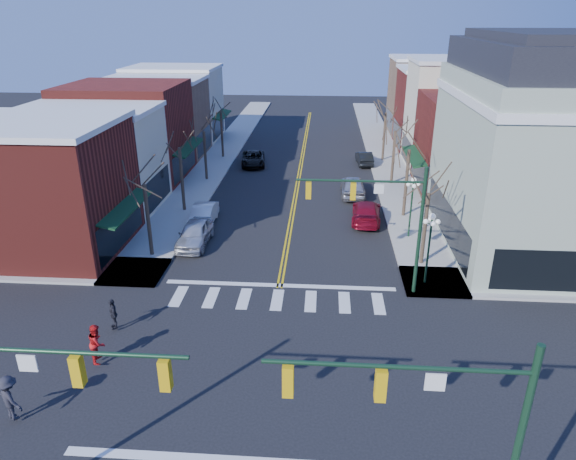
% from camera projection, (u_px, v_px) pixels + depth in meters
% --- Properties ---
extents(ground, '(160.00, 160.00, 0.00)m').
position_uv_depth(ground, '(264.00, 375.00, 21.88)').
color(ground, black).
rests_on(ground, ground).
extents(sidewalk_left, '(3.50, 70.00, 0.15)m').
position_uv_depth(sidewalk_left, '(183.00, 206.00, 40.78)').
color(sidewalk_left, '#9E9B93').
rests_on(sidewalk_left, ground).
extents(sidewalk_right, '(3.50, 70.00, 0.15)m').
position_uv_depth(sidewalk_right, '(406.00, 211.00, 39.64)').
color(sidewalk_right, '#9E9B93').
rests_on(sidewalk_right, ground).
extents(bldg_left_brick_a, '(10.00, 8.50, 8.00)m').
position_uv_depth(bldg_left_brick_a, '(39.00, 190.00, 32.11)').
color(bldg_left_brick_a, maroon).
rests_on(bldg_left_brick_a, ground).
extents(bldg_left_stucco_a, '(10.00, 7.00, 7.50)m').
position_uv_depth(bldg_left_stucco_a, '(91.00, 161.00, 39.33)').
color(bldg_left_stucco_a, beige).
rests_on(bldg_left_stucco_a, ground).
extents(bldg_left_brick_b, '(10.00, 9.00, 8.50)m').
position_uv_depth(bldg_left_brick_b, '(128.00, 132.00, 46.48)').
color(bldg_left_brick_b, maroon).
rests_on(bldg_left_brick_b, ground).
extents(bldg_left_tan, '(10.00, 7.50, 7.80)m').
position_uv_depth(bldg_left_tan, '(156.00, 119.00, 54.19)').
color(bldg_left_tan, '#926E50').
rests_on(bldg_left_tan, ground).
extents(bldg_left_stucco_b, '(10.00, 8.00, 8.20)m').
position_uv_depth(bldg_left_stucco_b, '(176.00, 105.00, 61.22)').
color(bldg_left_stucco_b, beige).
rests_on(bldg_left_stucco_b, ground).
extents(bldg_right_brick_a, '(10.00, 8.50, 8.00)m').
position_uv_depth(bldg_right_brick_a, '(482.00, 145.00, 42.94)').
color(bldg_right_brick_a, maroon).
rests_on(bldg_right_brick_a, ground).
extents(bldg_right_stucco, '(10.00, 7.00, 10.00)m').
position_uv_depth(bldg_right_stucco, '(461.00, 116.00, 49.66)').
color(bldg_right_stucco, beige).
rests_on(bldg_right_stucco, ground).
extents(bldg_right_brick_b, '(10.00, 8.00, 8.50)m').
position_uv_depth(bldg_right_brick_b, '(444.00, 110.00, 56.84)').
color(bldg_right_brick_b, maroon).
rests_on(bldg_right_brick_b, ground).
extents(bldg_right_tan, '(10.00, 8.00, 9.00)m').
position_uv_depth(bldg_right_tan, '(431.00, 97.00, 64.09)').
color(bldg_right_tan, '#926E50').
rests_on(bldg_right_tan, ground).
extents(victorian_corner, '(12.25, 14.25, 13.30)m').
position_uv_depth(victorian_corner, '(556.00, 146.00, 31.51)').
color(victorian_corner, '#9EAC95').
rests_on(victorian_corner, ground).
extents(traffic_mast_near_left, '(6.60, 0.28, 7.20)m').
position_uv_depth(traffic_mast_near_left, '(22.00, 402.00, 13.60)').
color(traffic_mast_near_left, '#14331E').
rests_on(traffic_mast_near_left, ground).
extents(traffic_mast_near_right, '(6.60, 0.28, 7.20)m').
position_uv_depth(traffic_mast_near_right, '(447.00, 424.00, 12.88)').
color(traffic_mast_near_right, '#14331E').
rests_on(traffic_mast_near_right, ground).
extents(traffic_mast_far_right, '(6.60, 0.28, 7.20)m').
position_uv_depth(traffic_mast_far_right, '(385.00, 213.00, 26.47)').
color(traffic_mast_far_right, '#14331E').
rests_on(traffic_mast_far_right, ground).
extents(lamppost_corner, '(0.36, 0.36, 4.33)m').
position_uv_depth(lamppost_corner, '(430.00, 237.00, 27.99)').
color(lamppost_corner, '#14331E').
rests_on(lamppost_corner, ground).
extents(lamppost_midblock, '(0.36, 0.36, 4.33)m').
position_uv_depth(lamppost_midblock, '(412.00, 197.00, 33.95)').
color(lamppost_midblock, '#14331E').
rests_on(lamppost_midblock, ground).
extents(tree_left_a, '(0.24, 0.24, 4.76)m').
position_uv_depth(tree_left_a, '(148.00, 221.00, 31.59)').
color(tree_left_a, '#382B21').
rests_on(tree_left_a, ground).
extents(tree_left_b, '(0.24, 0.24, 5.04)m').
position_uv_depth(tree_left_b, '(182.00, 180.00, 38.88)').
color(tree_left_b, '#382B21').
rests_on(tree_left_b, ground).
extents(tree_left_c, '(0.24, 0.24, 4.55)m').
position_uv_depth(tree_left_c, '(205.00, 156.00, 46.33)').
color(tree_left_c, '#382B21').
rests_on(tree_left_c, ground).
extents(tree_left_d, '(0.24, 0.24, 4.90)m').
position_uv_depth(tree_left_d, '(222.00, 135.00, 53.60)').
color(tree_left_d, '#382B21').
rests_on(tree_left_d, ground).
extents(tree_right_a, '(0.24, 0.24, 4.62)m').
position_uv_depth(tree_right_a, '(425.00, 230.00, 30.52)').
color(tree_right_a, '#382B21').
rests_on(tree_right_a, ground).
extents(tree_right_b, '(0.24, 0.24, 5.18)m').
position_uv_depth(tree_right_b, '(406.00, 184.00, 37.76)').
color(tree_right_b, '#382B21').
rests_on(tree_right_b, ground).
extents(tree_right_c, '(0.24, 0.24, 4.83)m').
position_uv_depth(tree_right_c, '(393.00, 158.00, 45.17)').
color(tree_right_c, '#382B21').
rests_on(tree_right_c, ground).
extents(tree_right_d, '(0.24, 0.24, 4.97)m').
position_uv_depth(tree_right_d, '(384.00, 137.00, 52.49)').
color(tree_right_d, '#382B21').
rests_on(tree_right_d, ground).
extents(car_left_near, '(1.91, 4.64, 1.57)m').
position_uv_depth(car_left_near, '(195.00, 234.00, 33.87)').
color(car_left_near, silver).
rests_on(car_left_near, ground).
extents(car_left_mid, '(1.50, 4.29, 1.41)m').
position_uv_depth(car_left_mid, '(203.00, 215.00, 37.17)').
color(car_left_mid, silver).
rests_on(car_left_mid, ground).
extents(car_left_far, '(2.81, 5.12, 1.36)m').
position_uv_depth(car_left_far, '(253.00, 159.00, 51.68)').
color(car_left_far, black).
rests_on(car_left_far, ground).
extents(car_right_near, '(2.44, 5.19, 1.46)m').
position_uv_depth(car_right_near, '(366.00, 212.00, 37.70)').
color(car_right_near, maroon).
rests_on(car_right_near, ground).
extents(car_right_mid, '(2.00, 4.92, 1.67)m').
position_uv_depth(car_right_mid, '(353.00, 186.00, 43.02)').
color(car_right_mid, '#ACABB0').
rests_on(car_right_mid, ground).
extents(car_right_far, '(1.71, 4.10, 1.32)m').
position_uv_depth(car_right_far, '(364.00, 158.00, 51.93)').
color(car_right_far, black).
rests_on(car_right_far, ground).
extents(pedestrian_red_b, '(0.87, 1.02, 1.81)m').
position_uv_depth(pedestrian_red_b, '(97.00, 343.00, 22.21)').
color(pedestrian_red_b, red).
rests_on(pedestrian_red_b, sidewalk_left).
extents(pedestrian_dark_a, '(0.80, 0.99, 1.57)m').
position_uv_depth(pedestrian_dark_a, '(113.00, 314.00, 24.59)').
color(pedestrian_dark_a, black).
rests_on(pedestrian_dark_a, sidewalk_left).
extents(pedestrian_dark_b, '(1.39, 1.22, 1.86)m').
position_uv_depth(pedestrian_dark_b, '(10.00, 398.00, 18.99)').
color(pedestrian_dark_b, black).
rests_on(pedestrian_dark_b, sidewalk_left).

